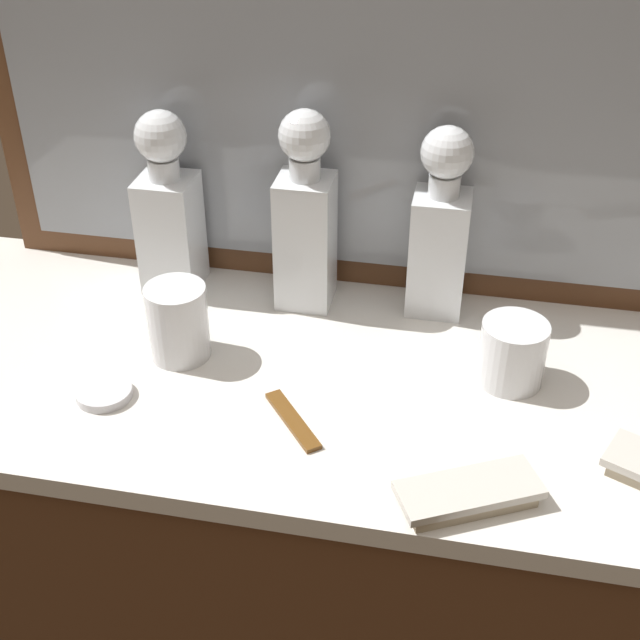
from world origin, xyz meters
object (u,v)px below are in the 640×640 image
at_px(crystal_decanter_center, 169,219).
at_px(silver_brush_right, 469,494).
at_px(crystal_decanter_far_left, 439,240).
at_px(crystal_decanter_far_right, 305,229).
at_px(crystal_tumbler_center, 179,323).
at_px(crystal_tumbler_far_left, 512,356).
at_px(porcelain_dish, 104,393).
at_px(tortoiseshell_comb, 293,420).

distance_m(crystal_decanter_center, silver_brush_right, 0.60).
bearing_deg(crystal_decanter_center, crystal_decanter_far_left, 1.99).
xyz_separation_m(crystal_decanter_far_right, crystal_tumbler_center, (-0.14, -0.16, -0.07)).
distance_m(crystal_decanter_far_right, crystal_tumbler_center, 0.22).
bearing_deg(crystal_decanter_center, crystal_tumbler_center, -68.19).
relative_size(crystal_decanter_center, silver_brush_right, 1.64).
height_order(crystal_tumbler_center, crystal_tumbler_far_left, crystal_tumbler_center).
bearing_deg(crystal_tumbler_far_left, silver_brush_right, -99.91).
bearing_deg(silver_brush_right, crystal_decanter_far_left, 100.34).
height_order(crystal_decanter_far_right, crystal_tumbler_far_left, crystal_decanter_far_right).
bearing_deg(porcelain_dish, silver_brush_right, -11.48).
height_order(crystal_decanter_far_left, tortoiseshell_comb, crystal_decanter_far_left).
xyz_separation_m(crystal_decanter_far_left, tortoiseshell_comb, (-0.14, -0.29, -0.11)).
height_order(crystal_decanter_far_left, crystal_tumbler_center, crystal_decanter_far_left).
bearing_deg(crystal_decanter_far_right, crystal_decanter_far_left, 5.72).
height_order(crystal_decanter_far_right, tortoiseshell_comb, crystal_decanter_far_right).
distance_m(crystal_decanter_far_left, crystal_decanter_far_right, 0.19).
height_order(crystal_decanter_far_left, crystal_decanter_far_right, crystal_decanter_far_right).
distance_m(crystal_decanter_far_left, crystal_tumbler_center, 0.38).
height_order(crystal_decanter_far_left, porcelain_dish, crystal_decanter_far_left).
bearing_deg(crystal_decanter_far_left, crystal_decanter_far_right, -174.28).
relative_size(crystal_decanter_far_left, silver_brush_right, 1.65).
relative_size(crystal_decanter_center, tortoiseshell_comb, 2.62).
bearing_deg(tortoiseshell_comb, silver_brush_right, -23.03).
bearing_deg(crystal_decanter_far_left, tortoiseshell_comb, -116.36).
height_order(crystal_decanter_far_right, porcelain_dish, crystal_decanter_far_right).
bearing_deg(tortoiseshell_comb, crystal_decanter_center, 131.35).
bearing_deg(silver_brush_right, tortoiseshell_comb, 156.97).
bearing_deg(crystal_tumbler_far_left, crystal_decanter_far_right, 155.17).
relative_size(porcelain_dish, tortoiseshell_comb, 0.68).
relative_size(crystal_decanter_far_right, silver_brush_right, 1.75).
height_order(crystal_tumbler_center, tortoiseshell_comb, crystal_tumbler_center).
distance_m(crystal_tumbler_center, porcelain_dish, 0.13).
distance_m(crystal_tumbler_center, silver_brush_right, 0.44).
relative_size(crystal_tumbler_far_left, tortoiseshell_comb, 0.82).
relative_size(silver_brush_right, porcelain_dish, 2.35).
bearing_deg(crystal_tumbler_far_left, porcelain_dish, -164.87).
relative_size(crystal_decanter_center, crystal_tumbler_center, 2.62).
height_order(silver_brush_right, tortoiseshell_comb, silver_brush_right).
height_order(crystal_decanter_center, silver_brush_right, crystal_decanter_center).
bearing_deg(crystal_decanter_far_right, crystal_tumbler_center, -130.01).
bearing_deg(crystal_decanter_center, porcelain_dish, -89.59).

